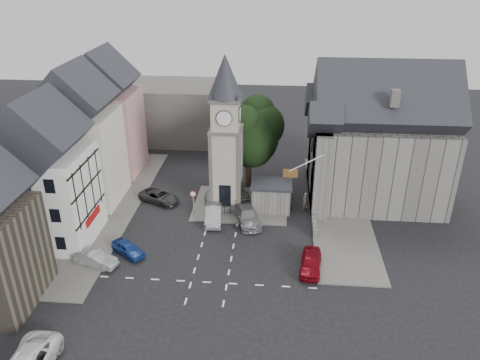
# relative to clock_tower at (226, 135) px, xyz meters

# --- Properties ---
(ground) EXTENTS (120.00, 120.00, 0.00)m
(ground) POSITION_rel_clock_tower_xyz_m (0.00, -7.99, -8.12)
(ground) COLOR black
(ground) RESTS_ON ground
(pavement_west) EXTENTS (6.00, 30.00, 0.14)m
(pavement_west) POSITION_rel_clock_tower_xyz_m (-12.50, -1.99, -8.05)
(pavement_west) COLOR #595651
(pavement_west) RESTS_ON ground
(pavement_east) EXTENTS (6.00, 26.00, 0.14)m
(pavement_east) POSITION_rel_clock_tower_xyz_m (12.00, 0.01, -8.05)
(pavement_east) COLOR #595651
(pavement_east) RESTS_ON ground
(central_island) EXTENTS (10.00, 8.00, 0.16)m
(central_island) POSITION_rel_clock_tower_xyz_m (1.50, 0.01, -8.04)
(central_island) COLOR #595651
(central_island) RESTS_ON ground
(road_markings) EXTENTS (20.00, 8.00, 0.01)m
(road_markings) POSITION_rel_clock_tower_xyz_m (0.00, -13.49, -8.12)
(road_markings) COLOR silver
(road_markings) RESTS_ON ground
(clock_tower) EXTENTS (4.86, 4.86, 16.25)m
(clock_tower) POSITION_rel_clock_tower_xyz_m (0.00, 0.00, 0.00)
(clock_tower) COLOR #4C4944
(clock_tower) RESTS_ON ground
(stone_shelter) EXTENTS (4.30, 3.30, 3.08)m
(stone_shelter) POSITION_rel_clock_tower_xyz_m (4.80, -0.49, -6.57)
(stone_shelter) COLOR #615D59
(stone_shelter) RESTS_ON ground
(town_tree) EXTENTS (7.20, 7.20, 10.80)m
(town_tree) POSITION_rel_clock_tower_xyz_m (2.00, 5.01, -1.15)
(town_tree) COLOR black
(town_tree) RESTS_ON ground
(warning_sign_post) EXTENTS (0.70, 0.19, 2.85)m
(warning_sign_post) POSITION_rel_clock_tower_xyz_m (-3.20, -2.56, -6.09)
(warning_sign_post) COLOR black
(warning_sign_post) RESTS_ON ground
(terrace_pink) EXTENTS (8.10, 7.60, 12.80)m
(terrace_pink) POSITION_rel_clock_tower_xyz_m (-15.50, 8.01, -1.54)
(terrace_pink) COLOR tan
(terrace_pink) RESTS_ON ground
(terrace_cream) EXTENTS (8.10, 7.60, 12.80)m
(terrace_cream) POSITION_rel_clock_tower_xyz_m (-15.50, 0.01, -1.54)
(terrace_cream) COLOR beige
(terrace_cream) RESTS_ON ground
(terrace_tudor) EXTENTS (8.10, 7.60, 12.00)m
(terrace_tudor) POSITION_rel_clock_tower_xyz_m (-15.50, -7.99, -1.93)
(terrace_tudor) COLOR silver
(terrace_tudor) RESTS_ON ground
(backdrop_west) EXTENTS (20.00, 10.00, 8.00)m
(backdrop_west) POSITION_rel_clock_tower_xyz_m (-12.00, 20.01, -4.12)
(backdrop_west) COLOR #4C4944
(backdrop_west) RESTS_ON ground
(east_building) EXTENTS (14.40, 11.40, 12.60)m
(east_building) POSITION_rel_clock_tower_xyz_m (15.59, 3.01, -1.86)
(east_building) COLOR #615D59
(east_building) RESTS_ON ground
(east_boundary_wall) EXTENTS (0.40, 16.00, 0.90)m
(east_boundary_wall) POSITION_rel_clock_tower_xyz_m (9.20, 2.01, -7.67)
(east_boundary_wall) COLOR #615D59
(east_boundary_wall) RESTS_ON ground
(flagpole) EXTENTS (3.68, 0.10, 2.74)m
(flagpole) POSITION_rel_clock_tower_xyz_m (8.00, -3.99, -1.12)
(flagpole) COLOR white
(flagpole) RESTS_ON ground
(car_west_blue) EXTENTS (3.80, 3.34, 1.24)m
(car_west_blue) POSITION_rel_clock_tower_xyz_m (-7.90, -10.09, -7.50)
(car_west_blue) COLOR navy
(car_west_blue) RESTS_ON ground
(car_west_silver) EXTENTS (4.17, 2.39, 1.30)m
(car_west_silver) POSITION_rel_clock_tower_xyz_m (-10.23, -11.91, -7.47)
(car_west_silver) COLOR #9FA2A7
(car_west_silver) RESTS_ON ground
(car_west_grey) EXTENTS (5.10, 3.85, 1.29)m
(car_west_grey) POSITION_rel_clock_tower_xyz_m (-7.50, 0.01, -7.48)
(car_west_grey) COLOR #303133
(car_west_grey) RESTS_ON ground
(car_island_silver) EXTENTS (2.09, 4.75, 1.52)m
(car_island_silver) POSITION_rel_clock_tower_xyz_m (-1.00, -3.49, -7.36)
(car_island_silver) COLOR #9FA1A7
(car_island_silver) RESTS_ON ground
(car_island_east) EXTENTS (3.50, 5.55, 1.50)m
(car_island_east) POSITION_rel_clock_tower_xyz_m (2.50, -3.49, -7.37)
(car_island_east) COLOR gray
(car_island_east) RESTS_ON ground
(car_east_red) EXTENTS (2.24, 4.54, 1.49)m
(car_east_red) POSITION_rel_clock_tower_xyz_m (8.50, -10.99, -7.38)
(car_east_red) COLOR maroon
(car_east_red) RESTS_ON ground
(pedestrian) EXTENTS (0.82, 0.74, 1.89)m
(pedestrian) POSITION_rel_clock_tower_xyz_m (8.44, -0.12, -7.18)
(pedestrian) COLOR #B09E91
(pedestrian) RESTS_ON ground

